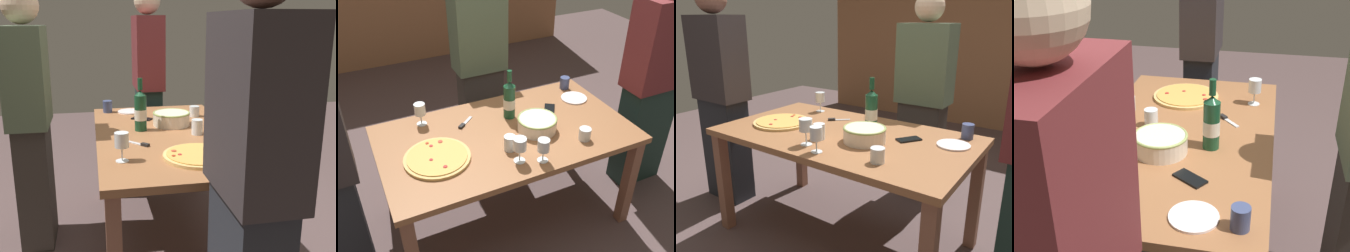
# 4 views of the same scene
# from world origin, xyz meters

# --- Properties ---
(ground_plane) EXTENTS (8.00, 8.00, 0.00)m
(ground_plane) POSITION_xyz_m (0.00, 0.00, 0.00)
(ground_plane) COLOR brown
(dining_table) EXTENTS (1.60, 0.90, 0.75)m
(dining_table) POSITION_xyz_m (0.00, 0.00, 0.66)
(dining_table) COLOR #96603B
(dining_table) RESTS_ON ground
(pizza) EXTENTS (0.39, 0.39, 0.03)m
(pizza) POSITION_xyz_m (-0.47, -0.07, 0.76)
(pizza) COLOR #DBB067
(pizza) RESTS_ON dining_table
(serving_bowl) EXTENTS (0.25, 0.25, 0.09)m
(serving_bowl) POSITION_xyz_m (0.19, -0.06, 0.80)
(serving_bowl) COLOR silver
(serving_bowl) RESTS_ON dining_table
(wine_bottle) EXTENTS (0.08, 0.08, 0.34)m
(wine_bottle) POSITION_xyz_m (0.10, 0.16, 0.88)
(wine_bottle) COLOR #18472B
(wine_bottle) RESTS_ON dining_table
(wine_glass_near_pizza) EXTENTS (0.07, 0.07, 0.14)m
(wine_glass_near_pizza) POSITION_xyz_m (0.07, -0.35, 0.85)
(wine_glass_near_pizza) COLOR white
(wine_glass_near_pizza) RESTS_ON dining_table
(wine_glass_by_bottle) EXTENTS (0.08, 0.08, 0.16)m
(wine_glass_by_bottle) POSITION_xyz_m (-0.06, -0.29, 0.86)
(wine_glass_by_bottle) COLOR white
(wine_glass_by_bottle) RESTS_ON dining_table
(wine_glass_far_left) EXTENTS (0.07, 0.07, 0.15)m
(wine_glass_far_left) POSITION_xyz_m (-0.46, 0.33, 0.86)
(wine_glass_far_left) COLOR white
(wine_glass_far_left) RESTS_ON dining_table
(cup_amber) EXTENTS (0.07, 0.07, 0.09)m
(cup_amber) POSITION_xyz_m (0.66, 0.35, 0.80)
(cup_amber) COLOR #3C4974
(cup_amber) RESTS_ON dining_table
(cup_ceramic) EXTENTS (0.07, 0.07, 0.10)m
(cup_ceramic) POSITION_xyz_m (-0.06, -0.17, 0.80)
(cup_ceramic) COLOR white
(cup_ceramic) RESTS_ON dining_table
(cup_spare) EXTENTS (0.07, 0.07, 0.08)m
(cup_spare) POSITION_xyz_m (0.40, -0.28, 0.79)
(cup_spare) COLOR white
(cup_spare) RESTS_ON dining_table
(side_plate) EXTENTS (0.19, 0.19, 0.01)m
(side_plate) POSITION_xyz_m (0.64, 0.18, 0.76)
(side_plate) COLOR white
(side_plate) RESTS_ON dining_table
(cell_phone) EXTENTS (0.14, 0.16, 0.01)m
(cell_phone) POSITION_xyz_m (0.39, 0.12, 0.76)
(cell_phone) COLOR black
(cell_phone) RESTS_ON dining_table
(pizza_knife) EXTENTS (0.13, 0.12, 0.02)m
(pizza_knife) POSITION_xyz_m (-0.21, 0.20, 0.76)
(pizza_knife) COLOR silver
(pizza_knife) RESTS_ON dining_table
(person_host) EXTENTS (0.43, 0.24, 1.70)m
(person_host) POSITION_xyz_m (-1.12, -0.09, 0.86)
(person_host) COLOR #24272E
(person_host) RESTS_ON ground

